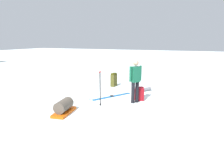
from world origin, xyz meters
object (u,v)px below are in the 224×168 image
object	(u,v)px
skier_standing	(135,79)
ski_poles_planted_near	(100,87)
backpack_large_dark	(139,94)
gear_sled	(64,107)
ski_pair_near	(112,96)
backpack_bright	(114,80)
thermos_bottle	(89,97)
sleeping_mat_rolled	(146,89)

from	to	relation	value
skier_standing	ski_poles_planted_near	xyz separation A→B (m)	(-0.87, 1.11, -0.22)
backpack_large_dark	gear_sled	distance (m)	3.11
ski_pair_near	backpack_large_dark	bearing A→B (deg)	-91.92
ski_pair_near	ski_poles_planted_near	distance (m)	1.44
skier_standing	backpack_bright	size ratio (longest dim) A/B	2.36
backpack_large_dark	ski_poles_planted_near	size ratio (longest dim) A/B	0.43
ski_pair_near	backpack_bright	xyz separation A→B (m)	(1.83, 0.64, 0.34)
backpack_large_dark	ski_poles_planted_near	world-z (taller)	ski_poles_planted_near
thermos_bottle	skier_standing	bearing A→B (deg)	-77.67
skier_standing	ski_poles_planted_near	bearing A→B (deg)	128.00
ski_poles_planted_near	skier_standing	bearing A→B (deg)	-52.00
skier_standing	gear_sled	xyz separation A→B (m)	(-2.03, 1.92, -0.73)
ski_pair_near	gear_sled	world-z (taller)	gear_sled
gear_sled	thermos_bottle	size ratio (longest dim) A/B	4.16
skier_standing	gear_sled	distance (m)	2.89
ski_pair_near	backpack_bright	world-z (taller)	backpack_bright
backpack_bright	skier_standing	bearing A→B (deg)	-141.06
backpack_large_dark	backpack_bright	world-z (taller)	backpack_bright
ski_pair_near	sleeping_mat_rolled	distance (m)	1.92
backpack_bright	sleeping_mat_rolled	bearing A→B (deg)	-100.22
ski_pair_near	thermos_bottle	distance (m)	1.08
sleeping_mat_rolled	thermos_bottle	xyz separation A→B (m)	(-2.29, 1.91, 0.04)
ski_poles_planted_near	backpack_large_dark	bearing A→B (deg)	-45.01
sleeping_mat_rolled	gear_sled	bearing A→B (deg)	153.39
backpack_bright	gear_sled	bearing A→B (deg)	178.16
backpack_bright	gear_sled	size ratio (longest dim) A/B	0.67
ski_poles_planted_near	sleeping_mat_rolled	xyz separation A→B (m)	(2.75, -1.15, -0.65)
skier_standing	backpack_large_dark	distance (m)	0.76
ski_poles_planted_near	thermos_bottle	world-z (taller)	ski_poles_planted_near
backpack_bright	sleeping_mat_rolled	world-z (taller)	backpack_bright
sleeping_mat_rolled	thermos_bottle	distance (m)	2.98
backpack_large_dark	thermos_bottle	distance (m)	2.11
backpack_large_dark	backpack_bright	xyz separation A→B (m)	(1.88, 1.88, 0.08)
ski_poles_planted_near	sleeping_mat_rolled	distance (m)	3.05
sleeping_mat_rolled	ski_pair_near	bearing A→B (deg)	141.85
skier_standing	thermos_bottle	bearing A→B (deg)	102.33
backpack_bright	gear_sled	distance (m)	4.25
backpack_bright	ski_poles_planted_near	world-z (taller)	ski_poles_planted_near
thermos_bottle	backpack_bright	bearing A→B (deg)	-1.83
skier_standing	sleeping_mat_rolled	size ratio (longest dim) A/B	3.09
ski_pair_near	thermos_bottle	world-z (taller)	thermos_bottle
ski_poles_planted_near	thermos_bottle	size ratio (longest dim) A/B	5.13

